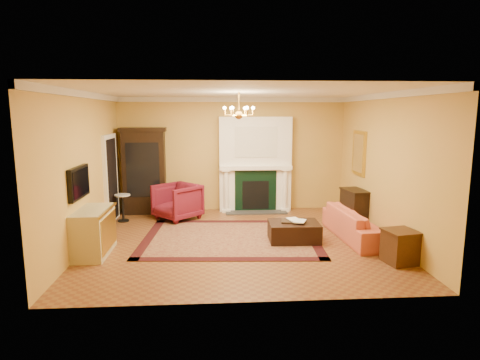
{
  "coord_description": "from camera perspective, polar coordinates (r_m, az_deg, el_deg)",
  "views": [
    {
      "loc": [
        -0.51,
        -7.93,
        2.59
      ],
      "look_at": [
        0.04,
        0.3,
        1.21
      ],
      "focal_mm": 30.0,
      "sensor_mm": 36.0,
      "label": 1
    }
  ],
  "objects": [
    {
      "name": "chandelier",
      "position": [
        7.95,
        -0.17,
        9.61
      ],
      "size": [
        0.63,
        0.55,
        0.53
      ],
      "color": "gold",
      "rests_on": "ceiling"
    },
    {
      "name": "ceiling",
      "position": [
        7.96,
        -0.17,
        12.51
      ],
      "size": [
        6.0,
        5.5,
        0.02
      ],
      "primitive_type": "cube",
      "color": "silver",
      "rests_on": "wall_back"
    },
    {
      "name": "ottoman_tray",
      "position": [
        8.32,
        7.45,
        -5.81
      ],
      "size": [
        0.49,
        0.41,
        0.03
      ],
      "primitive_type": "cube",
      "rotation": [
        0.0,
        0.0,
        -0.15
      ],
      "color": "black",
      "rests_on": "leather_ottoman"
    },
    {
      "name": "doorway",
      "position": [
        10.06,
        -17.86,
        0.18
      ],
      "size": [
        0.08,
        1.05,
        2.1
      ],
      "color": "silver",
      "rests_on": "wall_left"
    },
    {
      "name": "oriental_rug",
      "position": [
        8.5,
        -1.35,
        -8.22
      ],
      "size": [
        3.79,
        2.94,
        0.01
      ],
      "primitive_type": "cube",
      "rotation": [
        0.0,
        0.0,
        -0.06
      ],
      "color": "#450E11",
      "rests_on": "floor"
    },
    {
      "name": "gilt_mirror",
      "position": [
        10.0,
        16.55,
        3.7
      ],
      "size": [
        0.06,
        0.76,
        1.05
      ],
      "color": "gold",
      "rests_on": "wall_right"
    },
    {
      "name": "coral_sofa",
      "position": [
        8.74,
        16.54,
        -5.31
      ],
      "size": [
        0.75,
        2.17,
        0.84
      ],
      "primitive_type": "imported",
      "rotation": [
        0.0,
        0.0,
        1.63
      ],
      "color": "#BC4B3B",
      "rests_on": "floor"
    },
    {
      "name": "fireplace",
      "position": [
        10.65,
        2.17,
        1.95
      ],
      "size": [
        1.9,
        0.7,
        2.5
      ],
      "color": "white",
      "rests_on": "wall_back"
    },
    {
      "name": "tv_panel",
      "position": [
        7.82,
        -21.93,
        -0.33
      ],
      "size": [
        0.09,
        0.95,
        0.58
      ],
      "color": "black",
      "rests_on": "wall_left"
    },
    {
      "name": "book_a",
      "position": [
        8.25,
        6.95,
        -4.76
      ],
      "size": [
        0.22,
        0.07,
        0.29
      ],
      "primitive_type": "imported",
      "rotation": [
        0.0,
        0.0,
        0.22
      ],
      "color": "gray",
      "rests_on": "ottoman_tray"
    },
    {
      "name": "wall_left",
      "position": [
        8.39,
        -21.15,
        1.37
      ],
      "size": [
        0.02,
        5.5,
        3.0
      ],
      "primitive_type": "cube",
      "color": "gold",
      "rests_on": "floor"
    },
    {
      "name": "wall_front",
      "position": [
        5.31,
        1.76,
        -2.37
      ],
      "size": [
        6.0,
        0.02,
        3.0
      ],
      "primitive_type": "cube",
      "color": "gold",
      "rests_on": "floor"
    },
    {
      "name": "wingback_armchair",
      "position": [
        9.99,
        -8.92,
        -2.81
      ],
      "size": [
        1.28,
        1.29,
        0.97
      ],
      "primitive_type": "imported",
      "rotation": [
        0.0,
        0.0,
        -0.81
      ],
      "color": "maroon",
      "rests_on": "floor"
    },
    {
      "name": "console_table",
      "position": [
        9.77,
        15.99,
        -3.83
      ],
      "size": [
        0.52,
        0.78,
        0.81
      ],
      "primitive_type": "cube",
      "rotation": [
        0.0,
        0.0,
        0.15
      ],
      "color": "black",
      "rests_on": "floor"
    },
    {
      "name": "pedestal_table",
      "position": [
        10.07,
        -16.33,
        -3.55
      ],
      "size": [
        0.37,
        0.37,
        0.66
      ],
      "color": "black",
      "rests_on": "floor"
    },
    {
      "name": "crown_molding",
      "position": [
        8.91,
        -0.57,
        11.73
      ],
      "size": [
        6.0,
        5.5,
        0.12
      ],
      "color": "silver",
      "rests_on": "ceiling"
    },
    {
      "name": "wall_right",
      "position": [
        8.75,
        19.93,
        1.75
      ],
      "size": [
        0.02,
        5.5,
        3.0
      ],
      "primitive_type": "cube",
      "color": "gold",
      "rests_on": "floor"
    },
    {
      "name": "end_table",
      "position": [
        7.6,
        21.81,
        -8.91
      ],
      "size": [
        0.57,
        0.57,
        0.56
      ],
      "primitive_type": "cube",
      "rotation": [
        0.0,
        0.0,
        0.2
      ],
      "color": "#3E2011",
      "rests_on": "floor"
    },
    {
      "name": "floor",
      "position": [
        8.36,
        -0.16,
        -8.63
      ],
      "size": [
        6.0,
        5.5,
        0.02
      ],
      "primitive_type": "cube",
      "color": "brown",
      "rests_on": "ground"
    },
    {
      "name": "commode",
      "position": [
        7.93,
        -20.08,
        -6.95
      ],
      "size": [
        0.54,
        1.14,
        0.85
      ],
      "primitive_type": "cube",
      "rotation": [
        0.0,
        0.0,
        0.0
      ],
      "color": "#B8B087",
      "rests_on": "floor"
    },
    {
      "name": "topiary_left",
      "position": [
        10.53,
        -0.93,
        3.41
      ],
      "size": [
        0.17,
        0.17,
        0.45
      ],
      "color": "tan",
      "rests_on": "fireplace"
    },
    {
      "name": "china_cabinet",
      "position": [
        10.68,
        -13.42,
        1.01
      ],
      "size": [
        1.08,
        0.53,
        2.13
      ],
      "primitive_type": "cube",
      "rotation": [
        0.0,
        0.0,
        0.04
      ],
      "color": "black",
      "rests_on": "floor"
    },
    {
      "name": "leather_ottoman",
      "position": [
        8.33,
        7.67,
        -7.25
      ],
      "size": [
        1.03,
        0.76,
        0.38
      ],
      "primitive_type": "cube",
      "rotation": [
        0.0,
        0.0,
        -0.03
      ],
      "color": "black",
      "rests_on": "oriental_rug"
    },
    {
      "name": "topiary_right",
      "position": [
        10.66,
        5.49,
        3.36
      ],
      "size": [
        0.16,
        0.16,
        0.42
      ],
      "color": "tan",
      "rests_on": "fireplace"
    },
    {
      "name": "book_b",
      "position": [
        8.22,
        7.72,
        -4.78
      ],
      "size": [
        0.22,
        0.11,
        0.31
      ],
      "primitive_type": "imported",
      "rotation": [
        0.0,
        0.0,
        -0.42
      ],
      "color": "gray",
      "rests_on": "ottoman_tray"
    },
    {
      "name": "wall_back",
      "position": [
        10.76,
        -1.11,
        3.66
      ],
      "size": [
        6.0,
        0.02,
        3.0
      ],
      "primitive_type": "cube",
      "color": "gold",
      "rests_on": "floor"
    }
  ]
}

